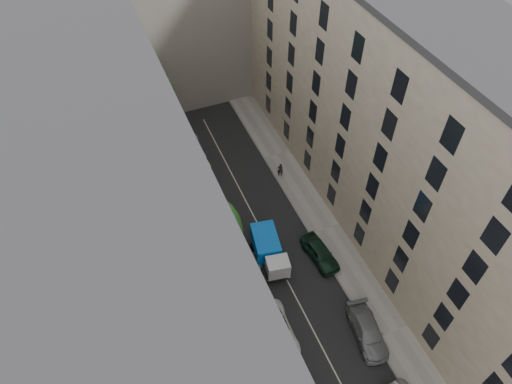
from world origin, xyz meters
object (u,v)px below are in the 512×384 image
car_left_1 (297,375)px  tarp_truck (269,250)px  car_left_3 (242,255)px  car_left_4 (222,212)px  car_left_2 (277,331)px  car_left_6 (193,149)px  car_right_1 (368,331)px  pedestrian (280,170)px  lamp_post (256,303)px  car_right_2 (320,253)px  car_left_5 (202,172)px  tree_mid (207,234)px  tree_far (146,99)px

car_left_1 → tarp_truck: bearing=71.4°
car_left_3 → car_left_4: car_left_3 is taller
car_left_2 → car_left_6: size_ratio=1.09×
car_right_1 → pedestrian: (0.90, 18.35, 0.24)m
car_left_3 → car_left_4: (0.00, 5.29, -0.06)m
car_left_6 → lamp_post: (-1.40, -21.55, 3.84)m
car_left_4 → car_right_2: car_right_2 is taller
car_right_1 → pedestrian: 18.38m
car_left_6 → car_left_2: bearing=-88.9°
car_left_2 → car_left_3: bearing=92.8°
car_left_2 → car_left_5: bearing=93.2°
pedestrian → car_left_5: bearing=1.2°
car_right_1 → car_left_2: bearing=166.7°
car_right_2 → lamp_post: lamp_post is taller
tree_mid → pedestrian: 14.67m
car_left_3 → car_left_4: bearing=84.7°
car_left_2 → tree_far: (-3.50, 24.75, 5.79)m
tarp_truck → car_left_4: 6.55m
tree_mid → tree_far: size_ratio=0.95×
pedestrian → car_left_4: bearing=43.4°
car_left_3 → car_left_5: bearing=85.4°
car_left_1 → car_left_3: car_left_3 is taller
pedestrian → car_left_6: bearing=-20.2°
car_left_2 → car_left_5: 18.59m
tree_far → lamp_post: 24.08m
car_right_2 → pedestrian: bearing=79.7°
car_left_1 → car_left_3: size_ratio=0.82×
car_left_1 → tree_far: 29.16m
car_left_3 → tree_mid: bearing=-168.4°
car_left_4 → pedestrian: size_ratio=2.46×
car_right_1 → car_right_2: bearing=99.0°
car_left_1 → car_left_6: (0.00, 26.00, -0.02)m
car_left_6 → tree_far: 7.21m
car_left_1 → car_left_4: bearing=83.4°
car_right_1 → lamp_post: size_ratio=0.68×
tarp_truck → car_left_2: size_ratio=1.04×
lamp_post → car_right_1: bearing=-24.0°
car_left_1 → car_right_1: (6.40, 0.97, 0.03)m
car_right_1 → car_left_4: bearing=121.4°
car_left_2 → car_left_3: car_left_3 is taller
car_left_2 → lamp_post: lamp_post is taller
car_left_6 → car_left_5: bearing=-91.0°
car_left_4 → car_left_1: bearing=-91.5°
car_left_4 → pedestrian: 7.83m
car_left_1 → car_left_5: (-0.14, 22.19, 0.01)m
car_left_4 → tarp_truck: bearing=-71.8°
car_left_1 → car_right_2: 10.88m
car_left_3 → car_right_2: (6.40, -2.40, 0.02)m
lamp_post → car_right_2: bearing=29.2°
car_left_5 → lamp_post: lamp_post is taller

